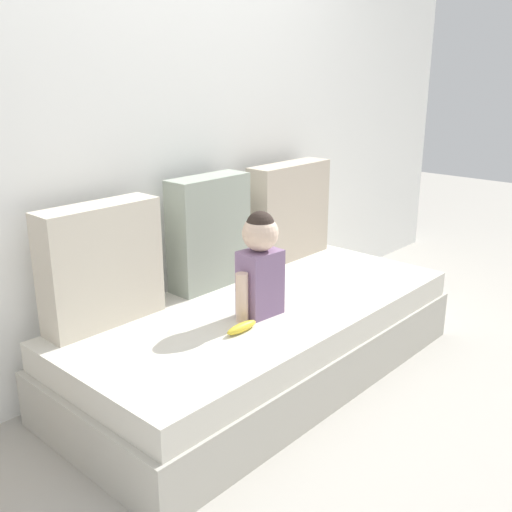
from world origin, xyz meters
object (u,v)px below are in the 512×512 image
object	(u,v)px
throw_pillow_right	(289,211)
toddler	(260,262)
couch	(263,339)
throw_pillow_center	(209,232)
throw_pillow_left	(102,265)
banana	(242,327)

from	to	relation	value
throw_pillow_right	toddler	world-z (taller)	throw_pillow_right
couch	throw_pillow_right	bearing A→B (deg)	30.03
couch	throw_pillow_center	xyz separation A→B (m)	(0.00, 0.37, 0.48)
throw_pillow_left	banana	bearing A→B (deg)	-57.15
couch	banana	size ratio (longest dim) A/B	12.15
couch	banana	xyz separation A→B (m)	(-0.31, -0.15, 0.21)
banana	throw_pillow_center	bearing A→B (deg)	59.34
throw_pillow_right	banana	size ratio (longest dim) A/B	3.34
throw_pillow_right	couch	bearing A→B (deg)	-149.97
couch	throw_pillow_center	bearing A→B (deg)	90.00
throw_pillow_right	toddler	size ratio (longest dim) A/B	1.17
couch	banana	distance (m)	0.40
toddler	throw_pillow_left	bearing A→B (deg)	140.23
banana	couch	bearing A→B (deg)	25.60
couch	banana	bearing A→B (deg)	-154.40
toddler	throw_pillow_right	bearing A→B (deg)	30.73
couch	throw_pillow_left	distance (m)	0.87
throw_pillow_center	throw_pillow_right	size ratio (longest dim) A/B	1.00
throw_pillow_center	banana	distance (m)	0.66
throw_pillow_center	toddler	bearing A→B (deg)	-103.51
toddler	couch	bearing A→B (deg)	34.75
throw_pillow_left	toddler	world-z (taller)	throw_pillow_left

